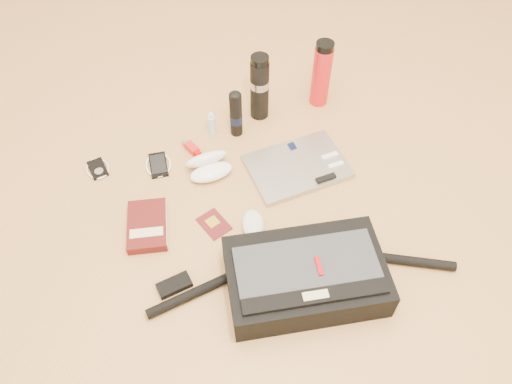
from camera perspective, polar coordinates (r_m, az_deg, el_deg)
ground at (r=1.68m, az=0.98°, el=-3.69°), size 4.00×4.00×0.00m
messenger_bag at (r=1.52m, az=5.60°, el=-9.58°), size 0.93×0.40×0.13m
laptop at (r=1.83m, az=4.79°, el=2.90°), size 0.36×0.26×0.03m
book at (r=1.69m, az=-12.26°, el=-3.78°), size 0.18×0.23×0.04m
passport at (r=1.68m, az=-4.83°, el=-3.65°), size 0.10×0.12×0.01m
mouse at (r=1.66m, az=-0.34°, el=-3.74°), size 0.11×0.14×0.04m
sunglasses_case at (r=1.81m, az=-5.41°, el=3.00°), size 0.16×0.14×0.09m
ipod at (r=1.91m, az=-17.64°, el=2.56°), size 0.09×0.10×0.01m
phone at (r=1.87m, az=-11.09°, el=3.07°), size 0.11×0.13×0.01m
inhaler at (r=1.90m, az=-7.42°, el=5.05°), size 0.05×0.10×0.03m
spray_bottle at (r=1.93m, az=-5.07°, el=7.68°), size 0.03×0.03×0.11m
aerosol_can at (r=1.89m, az=-2.31°, el=8.94°), size 0.06×0.06×0.20m
thermos_black at (r=1.94m, az=0.41°, el=11.90°), size 0.08×0.08×0.28m
thermos_red at (r=2.01m, az=7.49°, el=13.22°), size 0.08×0.08×0.28m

